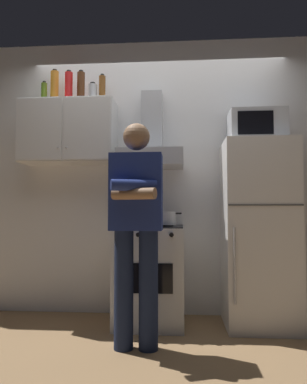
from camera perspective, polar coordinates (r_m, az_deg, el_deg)
ground_plane at (r=3.12m, az=0.00°, el=-21.57°), size 7.00×7.00×0.00m
back_wall_tiled at (r=3.58m, az=0.74°, el=2.65°), size 4.80×0.10×2.70m
upper_cabinet at (r=3.58m, az=-13.38°, el=9.21°), size 0.90×0.37×0.60m
stove_oven at (r=3.26m, az=-0.55°, el=-12.93°), size 0.60×0.62×0.87m
range_hood at (r=3.40m, az=-0.36°, el=7.18°), size 0.60×0.44×0.75m
refrigerator at (r=3.28m, az=16.32°, el=-6.29°), size 0.60×0.62×1.60m
microwave at (r=3.38m, az=15.99°, el=9.84°), size 0.48×0.37×0.28m
person_standing at (r=2.62m, az=-2.79°, el=-5.01°), size 0.38×0.33×1.64m
cooking_pot at (r=3.09m, az=1.67°, el=-4.17°), size 0.30×0.20×0.12m
bottle_rum_dark at (r=3.64m, az=-11.48°, el=16.20°), size 0.07×0.07×0.29m
bottle_canister_steel at (r=3.65m, az=-9.67°, el=15.27°), size 0.09×0.09×0.19m
bottle_soda_red at (r=3.68m, az=-13.35°, el=16.05°), size 0.07×0.07×0.30m
bottle_olive_oil at (r=3.81m, az=-17.02°, el=14.83°), size 0.06×0.06×0.22m
bottle_liquor_amber at (r=3.79m, az=-15.48°, el=15.80°), size 0.08×0.08×0.34m
bottle_beer_brown at (r=3.65m, az=-8.17°, el=15.96°), size 0.06×0.06×0.27m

